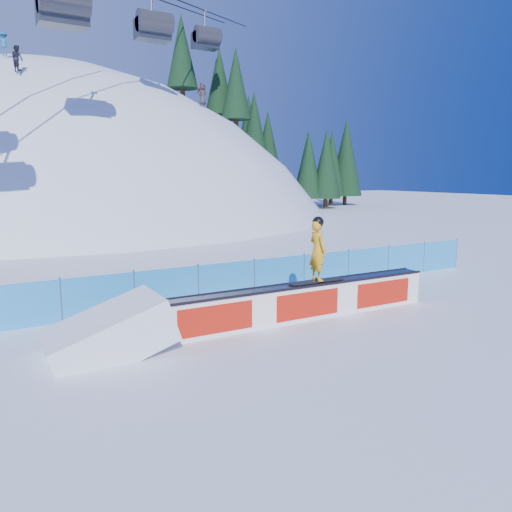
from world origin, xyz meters
TOP-DOWN VIEW (x-y plane):
  - ground at (0.00, 0.00)m, footprint 160.00×160.00m
  - snow_hill at (0.00, 42.00)m, footprint 64.00×64.00m
  - treeline at (24.38, 40.20)m, footprint 22.11×11.04m
  - safety_fence at (0.00, 4.50)m, footprint 22.05×0.05m
  - rail_box at (0.80, 1.51)m, footprint 8.45×0.69m
  - snow_ramp at (-4.48, 1.57)m, footprint 2.86×1.81m
  - snowboarder at (1.28, 1.50)m, footprint 1.74×0.62m
  - distant_skiers at (2.51, 30.67)m, footprint 15.60×6.09m

SIDE VIEW (x-z plane):
  - snow_hill at x=0.00m, z-range -50.00..14.00m
  - ground at x=0.00m, z-range 0.00..0.00m
  - snow_ramp at x=-4.48m, z-range -0.89..0.89m
  - rail_box at x=0.80m, z-range -0.01..1.01m
  - safety_fence at x=0.00m, z-range -0.05..1.25m
  - snowboarder at x=1.28m, z-range 1.00..2.82m
  - treeline at x=24.38m, z-range -0.82..19.09m
  - distant_skiers at x=2.51m, z-range 9.46..13.94m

